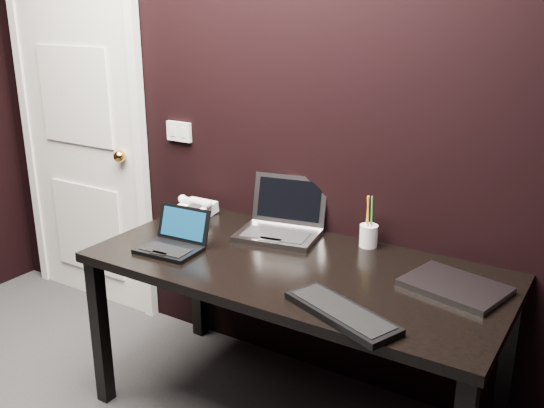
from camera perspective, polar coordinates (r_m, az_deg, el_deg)
The scene contains 11 objects.
wall_back at distance 2.80m, azimuth 1.08°, elevation 9.16°, with size 4.00×4.00×0.00m, color black.
door at distance 3.69m, azimuth -17.52°, elevation 6.53°, with size 0.99×0.10×2.14m.
wall_switch at distance 3.18m, azimuth -8.75°, elevation 6.76°, with size 0.15×0.02×0.10m.
desk at distance 2.51m, azimuth 2.18°, elevation -7.24°, with size 1.70×0.80×0.74m.
netbook at distance 2.64m, azimuth -9.30°, elevation -3.56°, with size 0.27×0.25×0.17m.
silver_laptop at distance 2.76m, azimuth 0.85°, elevation -1.99°, with size 0.41×0.38×0.25m.
ext_keyboard at distance 2.09m, azimuth 6.56°, elevation -10.13°, with size 0.46×0.30×0.03m.
closed_laptop at distance 2.36m, azimuth 16.83°, elevation -7.44°, with size 0.40×0.33×0.02m.
desk_phone at distance 3.05m, azimuth -7.15°, elevation -0.33°, with size 0.20×0.15×0.10m.
mobile_phone at distance 2.93m, azimuth -8.92°, elevation -1.32°, with size 0.06×0.05×0.09m.
pen_cup at distance 2.66m, azimuth 9.08°, elevation -2.88°, with size 0.09×0.09×0.23m.
Camera 1 is at (1.42, -0.57, 1.74)m, focal length 40.00 mm.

